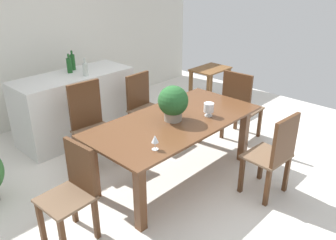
% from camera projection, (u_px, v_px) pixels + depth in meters
% --- Properties ---
extents(ground_plane, '(7.04, 7.04, 0.00)m').
position_uv_depth(ground_plane, '(166.00, 172.00, 4.25)').
color(ground_plane, silver).
extents(back_wall, '(6.40, 0.10, 2.60)m').
position_uv_depth(back_wall, '(46.00, 38.00, 5.34)').
color(back_wall, silver).
rests_on(back_wall, ground).
extents(dining_table, '(2.05, 1.00, 0.75)m').
position_uv_depth(dining_table, '(175.00, 130.00, 3.90)').
color(dining_table, brown).
rests_on(dining_table, ground).
extents(chair_far_left, '(0.50, 0.46, 1.05)m').
position_uv_depth(chair_far_left, '(90.00, 120.00, 4.26)').
color(chair_far_left, '#4C2D19').
rests_on(chair_far_left, ground).
extents(chair_head_end, '(0.44, 0.44, 0.94)m').
position_uv_depth(chair_head_end, '(73.00, 188.00, 3.05)').
color(chair_head_end, '#4C2D19').
rests_on(chair_head_end, ground).
extents(chair_far_right, '(0.48, 0.49, 0.96)m').
position_uv_depth(chair_far_right, '(144.00, 104.00, 4.88)').
color(chair_far_right, '#4C2D19').
rests_on(chair_far_right, ground).
extents(chair_near_right, '(0.49, 0.43, 0.97)m').
position_uv_depth(chair_near_right, '(275.00, 152.00, 3.60)').
color(chair_near_right, '#4C2D19').
rests_on(chair_near_right, ground).
extents(chair_foot_end, '(0.49, 0.49, 1.03)m').
position_uv_depth(chair_foot_end, '(239.00, 104.00, 4.80)').
color(chair_foot_end, '#4C2D19').
rests_on(chair_foot_end, ground).
extents(flower_centerpiece, '(0.34, 0.34, 0.40)m').
position_uv_depth(flower_centerpiece, '(173.00, 102.00, 3.75)').
color(flower_centerpiece, gray).
rests_on(flower_centerpiece, dining_table).
extents(crystal_vase_left, '(0.12, 0.12, 0.16)m').
position_uv_depth(crystal_vase_left, '(209.00, 108.00, 3.90)').
color(crystal_vase_left, silver).
rests_on(crystal_vase_left, dining_table).
extents(crystal_vase_center_near, '(0.10, 0.10, 0.17)m').
position_uv_depth(crystal_vase_center_near, '(163.00, 99.00, 4.13)').
color(crystal_vase_center_near, silver).
rests_on(crystal_vase_center_near, dining_table).
extents(wine_glass, '(0.07, 0.07, 0.15)m').
position_uv_depth(wine_glass, '(155.00, 139.00, 3.18)').
color(wine_glass, silver).
rests_on(wine_glass, dining_table).
extents(kitchen_counter, '(1.68, 0.69, 0.95)m').
position_uv_depth(kitchen_counter, '(76.00, 106.00, 4.98)').
color(kitchen_counter, silver).
rests_on(kitchen_counter, ground).
extents(wine_bottle_green, '(0.07, 0.07, 0.28)m').
position_uv_depth(wine_bottle_green, '(73.00, 62.00, 4.95)').
color(wine_bottle_green, '#194C1E').
rests_on(wine_bottle_green, kitchen_counter).
extents(wine_bottle_amber, '(0.07, 0.07, 0.25)m').
position_uv_depth(wine_bottle_amber, '(85.00, 69.00, 4.69)').
color(wine_bottle_amber, '#B2BFB7').
rests_on(wine_bottle_amber, kitchen_counter).
extents(wine_bottle_clear, '(0.07, 0.07, 0.27)m').
position_uv_depth(wine_bottle_clear, '(69.00, 65.00, 4.82)').
color(wine_bottle_clear, '#194C1E').
rests_on(wine_bottle_clear, kitchen_counter).
extents(side_table, '(0.66, 0.46, 0.73)m').
position_uv_depth(side_table, '(210.00, 79.00, 5.95)').
color(side_table, brown).
rests_on(side_table, ground).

